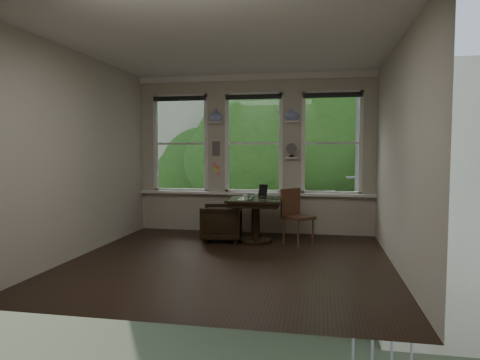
% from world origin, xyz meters
% --- Properties ---
extents(ground, '(4.50, 4.50, 0.00)m').
position_xyz_m(ground, '(0.00, 0.00, 0.00)').
color(ground, black).
rests_on(ground, ground).
extents(ceiling, '(4.50, 4.50, 0.00)m').
position_xyz_m(ceiling, '(0.00, 0.00, 3.00)').
color(ceiling, silver).
rests_on(ceiling, ground).
extents(wall_back, '(4.50, 0.00, 4.50)m').
position_xyz_m(wall_back, '(0.00, 2.25, 1.50)').
color(wall_back, '#BDB4A1').
rests_on(wall_back, ground).
extents(wall_front, '(4.50, 0.00, 4.50)m').
position_xyz_m(wall_front, '(0.00, -2.25, 1.50)').
color(wall_front, '#BDB4A1').
rests_on(wall_front, ground).
extents(wall_left, '(0.00, 4.50, 4.50)m').
position_xyz_m(wall_left, '(-2.25, 0.00, 1.50)').
color(wall_left, '#BDB4A1').
rests_on(wall_left, ground).
extents(wall_right, '(0.00, 4.50, 4.50)m').
position_xyz_m(wall_right, '(2.25, 0.00, 1.50)').
color(wall_right, '#BDB4A1').
rests_on(wall_right, ground).
extents(window_left, '(1.10, 0.12, 1.90)m').
position_xyz_m(window_left, '(-1.45, 2.25, 1.70)').
color(window_left, white).
rests_on(window_left, ground).
extents(window_center, '(1.10, 0.12, 1.90)m').
position_xyz_m(window_center, '(0.00, 2.25, 1.70)').
color(window_center, white).
rests_on(window_center, ground).
extents(window_right, '(1.10, 0.12, 1.90)m').
position_xyz_m(window_right, '(1.45, 2.25, 1.70)').
color(window_right, white).
rests_on(window_right, ground).
extents(shelf_left, '(0.26, 0.16, 0.03)m').
position_xyz_m(shelf_left, '(-0.72, 2.15, 2.10)').
color(shelf_left, white).
rests_on(shelf_left, ground).
extents(shelf_right, '(0.26, 0.16, 0.03)m').
position_xyz_m(shelf_right, '(0.72, 2.15, 2.10)').
color(shelf_right, white).
rests_on(shelf_right, ground).
extents(intercom, '(0.14, 0.06, 0.28)m').
position_xyz_m(intercom, '(-0.72, 2.18, 1.60)').
color(intercom, '#59544F').
rests_on(intercom, ground).
extents(sticky_notes, '(0.16, 0.01, 0.24)m').
position_xyz_m(sticky_notes, '(-0.72, 2.19, 1.25)').
color(sticky_notes, pink).
rests_on(sticky_notes, ground).
extents(desk_fan, '(0.20, 0.20, 0.24)m').
position_xyz_m(desk_fan, '(0.72, 2.13, 1.53)').
color(desk_fan, '#59544F').
rests_on(desk_fan, ground).
extents(vase_left, '(0.24, 0.24, 0.25)m').
position_xyz_m(vase_left, '(-0.72, 2.15, 2.24)').
color(vase_left, white).
rests_on(vase_left, shelf_left).
extents(vase_right, '(0.24, 0.24, 0.25)m').
position_xyz_m(vase_right, '(0.72, 2.15, 2.24)').
color(vase_right, white).
rests_on(vase_right, shelf_right).
extents(table, '(0.90, 0.90, 0.75)m').
position_xyz_m(table, '(0.18, 1.31, 0.38)').
color(table, black).
rests_on(table, ground).
extents(armchair_left, '(0.76, 0.75, 0.63)m').
position_xyz_m(armchair_left, '(-0.43, 1.33, 0.31)').
color(armchair_left, black).
rests_on(armchair_left, ground).
extents(cushion_red, '(0.45, 0.45, 0.06)m').
position_xyz_m(cushion_red, '(-0.43, 1.33, 0.45)').
color(cushion_red, maroon).
rests_on(cushion_red, armchair_left).
extents(side_chair_right, '(0.59, 0.59, 0.92)m').
position_xyz_m(side_chair_right, '(0.90, 1.29, 0.46)').
color(side_chair_right, '#432D18').
rests_on(side_chair_right, ground).
extents(laptop, '(0.41, 0.33, 0.03)m').
position_xyz_m(laptop, '(0.40, 1.38, 0.76)').
color(laptop, black).
rests_on(laptop, table).
extents(mug, '(0.10, 0.10, 0.09)m').
position_xyz_m(mug, '(0.03, 1.13, 0.79)').
color(mug, white).
rests_on(mug, table).
extents(drinking_glass, '(0.14, 0.14, 0.10)m').
position_xyz_m(drinking_glass, '(0.12, 1.11, 0.80)').
color(drinking_glass, white).
rests_on(drinking_glass, table).
extents(tablet, '(0.18, 0.12, 0.22)m').
position_xyz_m(tablet, '(0.27, 1.59, 0.86)').
color(tablet, black).
rests_on(tablet, table).
extents(papers, '(0.22, 0.30, 0.00)m').
position_xyz_m(papers, '(0.01, 1.23, 0.75)').
color(papers, silver).
rests_on(papers, table).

